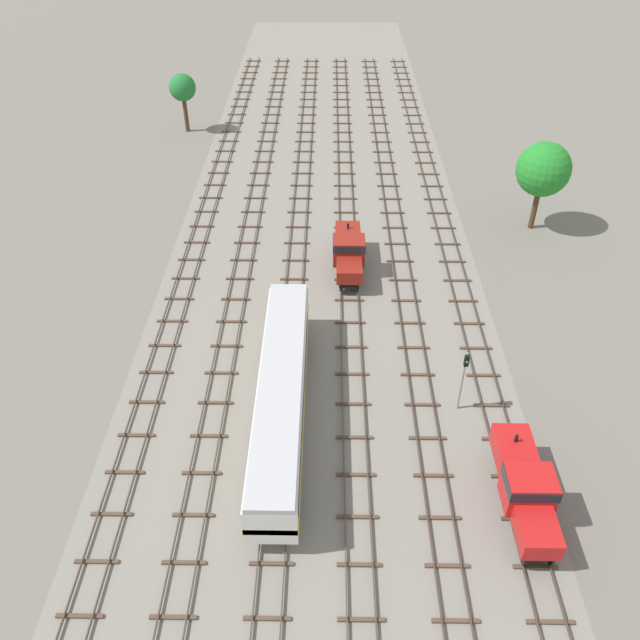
% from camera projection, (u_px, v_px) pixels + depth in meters
% --- Properties ---
extents(ground_plane, '(480.00, 480.00, 0.00)m').
position_uv_depth(ground_plane, '(321.00, 277.00, 56.38)').
color(ground_plane, slate).
extents(ballast_bed, '(27.55, 176.00, 0.01)m').
position_uv_depth(ballast_bed, '(321.00, 277.00, 56.38)').
color(ballast_bed, gray).
rests_on(ballast_bed, ground).
extents(track_far_left, '(2.40, 126.00, 0.29)m').
position_uv_depth(track_far_left, '(188.00, 268.00, 57.21)').
color(track_far_left, '#47382D').
rests_on(track_far_left, ground).
extents(track_left, '(2.40, 126.00, 0.29)m').
position_uv_depth(track_left, '(242.00, 269.00, 57.16)').
color(track_left, '#47382D').
rests_on(track_left, ground).
extents(track_centre_left, '(2.40, 126.00, 0.29)m').
position_uv_depth(track_centre_left, '(295.00, 269.00, 57.11)').
color(track_centre_left, '#47382D').
rests_on(track_centre_left, ground).
extents(track_centre, '(2.40, 126.00, 0.29)m').
position_uv_depth(track_centre, '(348.00, 269.00, 57.06)').
color(track_centre, '#47382D').
rests_on(track_centre, ground).
extents(track_centre_right, '(2.40, 126.00, 0.29)m').
position_uv_depth(track_centre_right, '(401.00, 270.00, 57.01)').
color(track_centre_right, '#47382D').
rests_on(track_centre_right, ground).
extents(track_right, '(2.40, 126.00, 0.29)m').
position_uv_depth(track_right, '(455.00, 270.00, 56.97)').
color(track_right, '#47382D').
rests_on(track_right, ground).
extents(shunter_loco_right_nearest, '(2.74, 8.46, 3.10)m').
position_uv_depth(shunter_loco_right_nearest, '(526.00, 486.00, 36.34)').
color(shunter_loco_right_nearest, red).
rests_on(shunter_loco_right_nearest, ground).
extents(diesel_railcar_centre_left_near, '(2.96, 20.50, 3.80)m').
position_uv_depth(diesel_railcar_centre_left_near, '(281.00, 393.00, 41.40)').
color(diesel_railcar_centre_left_near, white).
rests_on(diesel_railcar_centre_left_near, ground).
extents(shunter_loco_centre_mid, '(2.74, 8.46, 3.10)m').
position_uv_depth(shunter_loco_centre_mid, '(349.00, 250.00, 56.05)').
color(shunter_loco_centre_mid, maroon).
rests_on(shunter_loco_centre_mid, ground).
extents(signal_post_near, '(0.28, 0.47, 4.94)m').
position_uv_depth(signal_post_near, '(464.00, 374.00, 41.92)').
color(signal_post_near, gray).
rests_on(signal_post_near, ground).
extents(lineside_tree_0, '(3.27, 3.27, 7.13)m').
position_uv_depth(lineside_tree_0, '(182.00, 88.00, 79.15)').
color(lineside_tree_0, '#4C331E').
rests_on(lineside_tree_0, ground).
extents(lineside_tree_1, '(5.00, 5.00, 8.59)m').
position_uv_depth(lineside_tree_1, '(543.00, 170.00, 59.44)').
color(lineside_tree_1, '#4C331E').
rests_on(lineside_tree_1, ground).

